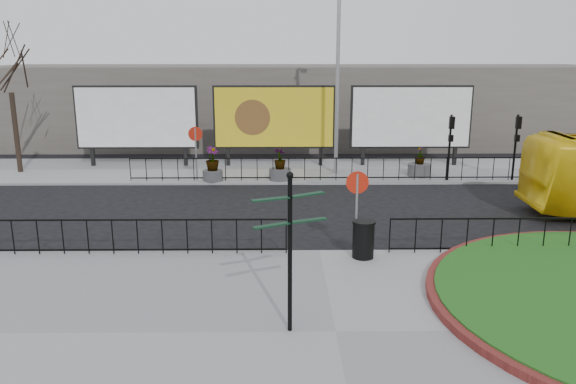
{
  "coord_description": "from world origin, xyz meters",
  "views": [
    {
      "loc": [
        -1.13,
        -15.7,
        5.8
      ],
      "look_at": [
        -0.92,
        2.04,
        1.39
      ],
      "focal_mm": 35.0,
      "sensor_mm": 36.0,
      "label": 1
    }
  ],
  "objects_px": {
    "litter_bin": "(363,239)",
    "planter_a": "(213,167)",
    "lamp_post": "(338,74)",
    "billboard_mid": "(274,118)",
    "planter_c": "(419,167)",
    "fingerpost_sign": "(290,237)",
    "planter_b": "(280,169)"
  },
  "relations": [
    {
      "from": "litter_bin",
      "to": "planter_a",
      "type": "bearing_deg",
      "value": 118.65
    },
    {
      "from": "lamp_post",
      "to": "litter_bin",
      "type": "height_order",
      "value": "lamp_post"
    },
    {
      "from": "planter_b",
      "to": "litter_bin",
      "type": "bearing_deg",
      "value": -76.72
    },
    {
      "from": "fingerpost_sign",
      "to": "planter_c",
      "type": "bearing_deg",
      "value": 45.63
    },
    {
      "from": "planter_a",
      "to": "planter_c",
      "type": "relative_size",
      "value": 1.11
    },
    {
      "from": "lamp_post",
      "to": "planter_a",
      "type": "bearing_deg",
      "value": -164.54
    },
    {
      "from": "billboard_mid",
      "to": "lamp_post",
      "type": "bearing_deg",
      "value": -33.25
    },
    {
      "from": "fingerpost_sign",
      "to": "planter_c",
      "type": "height_order",
      "value": "fingerpost_sign"
    },
    {
      "from": "billboard_mid",
      "to": "fingerpost_sign",
      "type": "bearing_deg",
      "value": -88.28
    },
    {
      "from": "lamp_post",
      "to": "planter_c",
      "type": "bearing_deg",
      "value": -9.61
    },
    {
      "from": "lamp_post",
      "to": "planter_b",
      "type": "bearing_deg",
      "value": -151.26
    },
    {
      "from": "billboard_mid",
      "to": "planter_b",
      "type": "xyz_separation_m",
      "value": [
        0.3,
        -3.46,
        -1.96
      ]
    },
    {
      "from": "litter_bin",
      "to": "planter_c",
      "type": "distance_m",
      "value": 11.74
    },
    {
      "from": "lamp_post",
      "to": "planter_a",
      "type": "relative_size",
      "value": 5.87
    },
    {
      "from": "planter_b",
      "to": "planter_a",
      "type": "bearing_deg",
      "value": -177.86
    },
    {
      "from": "billboard_mid",
      "to": "planter_a",
      "type": "relative_size",
      "value": 3.94
    },
    {
      "from": "billboard_mid",
      "to": "litter_bin",
      "type": "bearing_deg",
      "value": -78.8
    },
    {
      "from": "billboard_mid",
      "to": "fingerpost_sign",
      "type": "distance_m",
      "value": 17.91
    },
    {
      "from": "billboard_mid",
      "to": "lamp_post",
      "type": "height_order",
      "value": "lamp_post"
    },
    {
      "from": "lamp_post",
      "to": "planter_b",
      "type": "distance_m",
      "value": 5.2
    },
    {
      "from": "fingerpost_sign",
      "to": "planter_b",
      "type": "relative_size",
      "value": 2.31
    },
    {
      "from": "billboard_mid",
      "to": "planter_c",
      "type": "bearing_deg",
      "value": -20.83
    },
    {
      "from": "fingerpost_sign",
      "to": "planter_c",
      "type": "relative_size",
      "value": 2.42
    },
    {
      "from": "planter_a",
      "to": "litter_bin",
      "type": "bearing_deg",
      "value": -61.35
    },
    {
      "from": "billboard_mid",
      "to": "planter_a",
      "type": "distance_m",
      "value": 4.88
    },
    {
      "from": "fingerpost_sign",
      "to": "planter_b",
      "type": "distance_m",
      "value": 14.52
    },
    {
      "from": "lamp_post",
      "to": "planter_b",
      "type": "relative_size",
      "value": 6.25
    },
    {
      "from": "lamp_post",
      "to": "fingerpost_sign",
      "type": "distance_m",
      "value": 16.33
    },
    {
      "from": "planter_b",
      "to": "billboard_mid",
      "type": "bearing_deg",
      "value": 94.96
    },
    {
      "from": "planter_b",
      "to": "planter_c",
      "type": "height_order",
      "value": "planter_b"
    },
    {
      "from": "lamp_post",
      "to": "planter_c",
      "type": "distance_m",
      "value": 5.83
    },
    {
      "from": "litter_bin",
      "to": "planter_c",
      "type": "bearing_deg",
      "value": 68.85
    }
  ]
}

